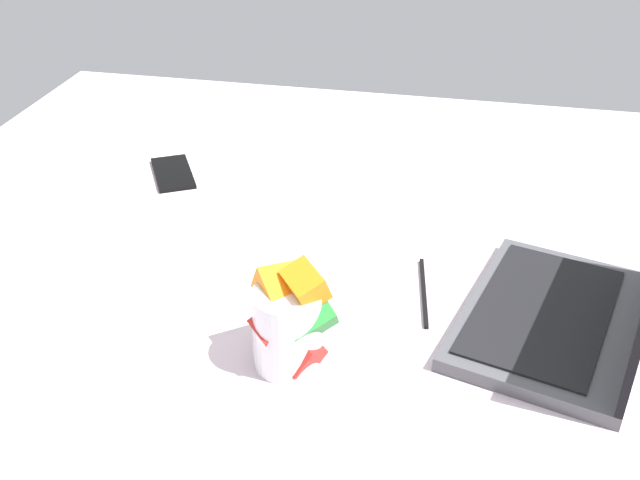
% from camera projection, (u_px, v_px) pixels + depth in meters
% --- Properties ---
extents(bed_mattress, '(1.80, 1.40, 0.18)m').
position_uv_depth(bed_mattress, '(241.00, 360.00, 1.12)').
color(bed_mattress, silver).
rests_on(bed_mattress, ground).
extents(laptop, '(0.38, 0.31, 0.23)m').
position_uv_depth(laptop, '(580.00, 306.00, 1.01)').
color(laptop, '#4C4C51').
rests_on(laptop, bed_mattress).
extents(snack_cup, '(0.11, 0.12, 0.15)m').
position_uv_depth(snack_cup, '(289.00, 323.00, 0.95)').
color(snack_cup, silver).
rests_on(snack_cup, bed_mattress).
extents(cell_phone, '(0.16, 0.13, 0.01)m').
position_uv_depth(cell_phone, '(173.00, 173.00, 1.44)').
color(cell_phone, black).
rests_on(cell_phone, bed_mattress).
extents(charger_cable, '(0.17, 0.03, 0.01)m').
position_uv_depth(charger_cable, '(424.00, 292.00, 1.11)').
color(charger_cable, black).
rests_on(charger_cable, bed_mattress).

